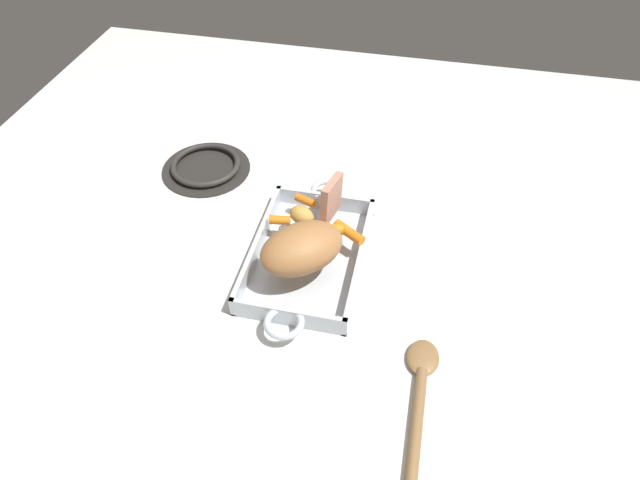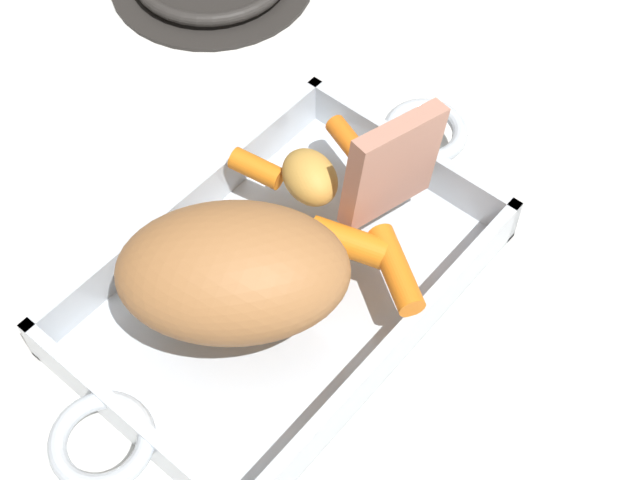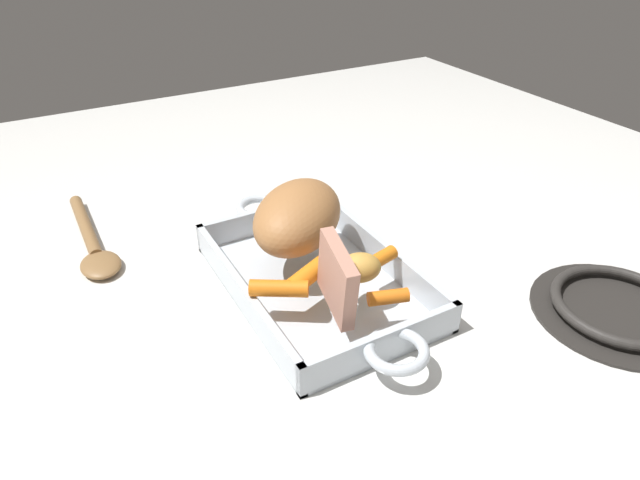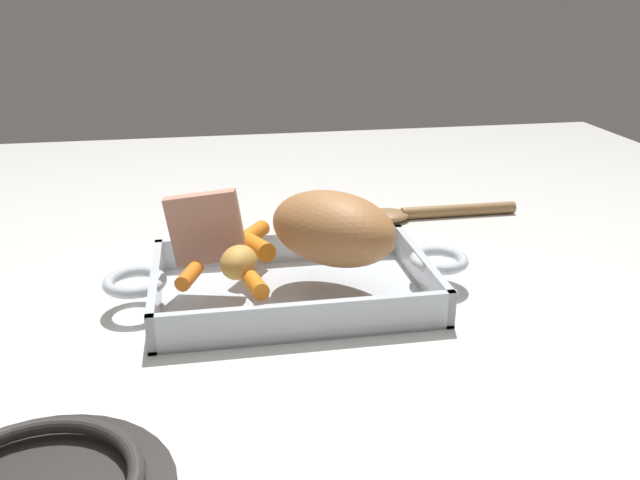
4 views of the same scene
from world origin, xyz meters
name	(u,v)px [view 3 (image 3 of 4)]	position (x,y,z in m)	size (l,w,h in m)	color
ground_plane	(315,287)	(0.00, 0.00, 0.00)	(1.74, 1.74, 0.00)	silver
roasting_dish	(315,278)	(0.00, 0.00, 0.01)	(0.42, 0.21, 0.04)	silver
pork_roast	(299,216)	(-0.05, 0.00, 0.08)	(0.16, 0.10, 0.08)	#AD7241
roast_slice_outer	(337,279)	(0.09, -0.02, 0.08)	(0.02, 0.08, 0.08)	tan
baby_carrot_short	(381,258)	(0.05, 0.07, 0.05)	(0.02, 0.02, 0.04)	orange
baby_carrot_long	(279,288)	(0.04, -0.07, 0.05)	(0.02, 0.02, 0.07)	orange
baby_carrot_southeast	(388,297)	(0.11, 0.03, 0.05)	(0.02, 0.02, 0.05)	orange
baby_carrot_northeast	(308,275)	(0.04, -0.03, 0.05)	(0.02, 0.02, 0.06)	orange
potato_golden_large	(360,268)	(0.06, 0.03, 0.06)	(0.05, 0.04, 0.04)	gold
stove_burner_rear	(618,308)	(0.23, 0.30, 0.01)	(0.20, 0.20, 0.02)	#282623
serving_spoon	(93,244)	(-0.24, -0.24, 0.01)	(0.24, 0.05, 0.02)	olive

